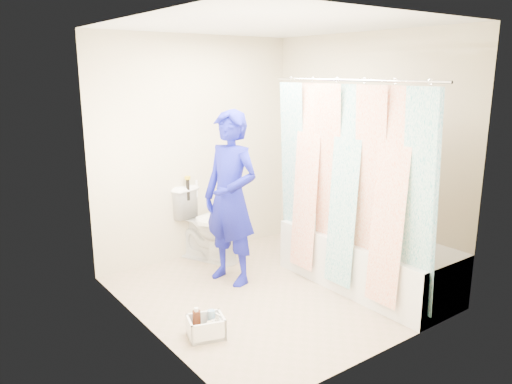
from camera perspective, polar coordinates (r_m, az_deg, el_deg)
floor at (r=4.78m, az=1.53°, el=-11.39°), size 2.60×2.60×0.00m
ceiling at (r=4.35m, az=1.74°, el=18.61°), size 2.40×2.60×0.02m
wall_back at (r=5.48m, az=-6.82°, el=4.91°), size 2.40×0.02×2.40m
wall_front at (r=3.50m, az=14.85°, el=-0.44°), size 2.40×0.02×2.40m
wall_left at (r=3.80m, az=-12.76°, el=0.78°), size 0.02×2.60×2.40m
wall_right at (r=5.23m, az=12.07°, el=4.28°), size 0.02×2.60×2.40m
bathtub at (r=4.94m, az=12.51°, el=-7.51°), size 0.70×1.75×0.50m
curtain_rod at (r=4.37m, az=10.75°, el=12.45°), size 0.02×1.90×0.02m
shower_curtain at (r=4.48m, az=10.22°, el=0.49°), size 0.06×1.75×1.80m
toilet at (r=5.48m, az=-5.31°, el=-3.59°), size 0.73×0.91×0.81m
tank_lid at (r=5.38m, az=-4.20°, el=-3.09°), size 0.54×0.40×0.04m
tank_internals at (r=5.46m, az=-7.54°, el=0.58°), size 0.19×0.11×0.26m
plumber at (r=4.77m, az=-2.92°, el=-0.72°), size 0.55×0.70×1.68m
cleaning_caddy at (r=4.05m, az=-5.61°, el=-15.16°), size 0.33×0.29×0.21m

